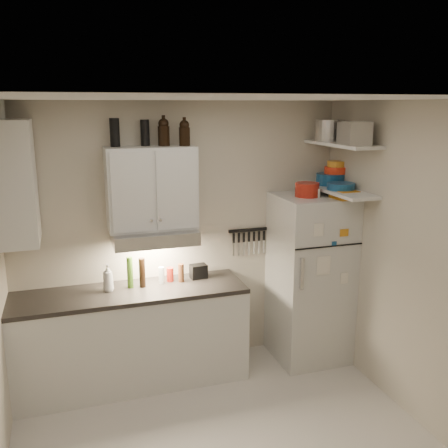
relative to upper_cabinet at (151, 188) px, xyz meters
name	(u,v)px	position (x,y,z in m)	size (l,w,h in m)	color
ceiling	(230,97)	(0.30, -1.33, 0.78)	(3.20, 3.00, 0.02)	white
back_wall	(181,237)	(0.30, 0.18, -0.53)	(3.20, 0.02, 2.60)	beige
right_wall	(421,267)	(1.91, -1.33, -0.53)	(0.02, 3.00, 2.60)	beige
base_cabinet	(132,339)	(-0.25, -0.14, -1.39)	(2.10, 0.60, 0.88)	silver
countertop	(130,293)	(-0.25, -0.14, -0.93)	(2.10, 0.62, 0.04)	#282422
upper_cabinet	(151,188)	(0.00, 0.00, 0.00)	(0.80, 0.33, 0.75)	silver
side_cabinet	(14,183)	(-1.14, -0.14, 0.12)	(0.33, 0.55, 1.00)	silver
range_hood	(154,236)	(0.00, -0.06, -0.44)	(0.76, 0.46, 0.12)	silver
fridge	(310,278)	(1.55, -0.18, -0.98)	(0.70, 0.68, 1.70)	silver
shelf_hi	(342,144)	(1.75, -0.31, 0.38)	(0.30, 0.95, 0.03)	silver
shelf_lo	(339,191)	(1.75, -0.31, -0.07)	(0.30, 0.95, 0.03)	silver
knife_strip	(248,230)	(1.00, 0.15, -0.51)	(0.42, 0.02, 0.03)	black
dutch_oven	(307,190)	(1.47, -0.20, -0.06)	(0.23, 0.23, 0.13)	#A82013
book_stack	(344,194)	(1.75, -0.40, -0.08)	(0.19, 0.24, 0.08)	orange
spice_jar	(318,193)	(1.54, -0.27, -0.08)	(0.05, 0.05, 0.09)	silver
stock_pot	(330,130)	(1.74, -0.09, 0.49)	(0.29, 0.29, 0.20)	silver
tin_a	(350,133)	(1.77, -0.42, 0.49)	(0.19, 0.17, 0.19)	#AAAAAD
tin_b	(357,133)	(1.71, -0.61, 0.49)	(0.21, 0.21, 0.21)	#AAAAAD
bowl_teal	(330,179)	(1.80, -0.04, 0.01)	(0.28, 0.28, 0.11)	navy
bowl_orange	(336,170)	(1.85, -0.05, 0.10)	(0.23, 0.23, 0.07)	red
bowl_yellow	(336,164)	(1.85, -0.05, 0.16)	(0.18, 0.18, 0.06)	orange
plates	(341,186)	(1.75, -0.34, -0.02)	(0.26, 0.26, 0.07)	navy
growler_a	(164,132)	(0.13, 0.03, 0.50)	(0.11, 0.11, 0.25)	black
growler_b	(184,133)	(0.31, -0.02, 0.49)	(0.10, 0.10, 0.23)	black
thermos_a	(145,133)	(-0.03, 0.08, 0.49)	(0.08, 0.08, 0.23)	black
thermos_b	(115,133)	(-0.30, 0.06, 0.50)	(0.09, 0.09, 0.25)	black
soap_bottle	(108,276)	(-0.43, -0.09, -0.76)	(0.11, 0.11, 0.28)	silver
pepper_mill	(181,273)	(0.25, -0.05, -0.82)	(0.05, 0.05, 0.18)	#57311A
oil_bottle	(130,273)	(-0.23, -0.06, -0.76)	(0.06, 0.06, 0.29)	#385F17
vinegar_bottle	(142,273)	(-0.13, -0.08, -0.77)	(0.06, 0.06, 0.28)	black
clear_bottle	(162,275)	(0.06, -0.04, -0.83)	(0.05, 0.05, 0.16)	silver
red_jar	(170,274)	(0.15, -0.01, -0.84)	(0.07, 0.07, 0.13)	#A82013
caddy	(198,271)	(0.43, 0.00, -0.84)	(0.16, 0.11, 0.13)	black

